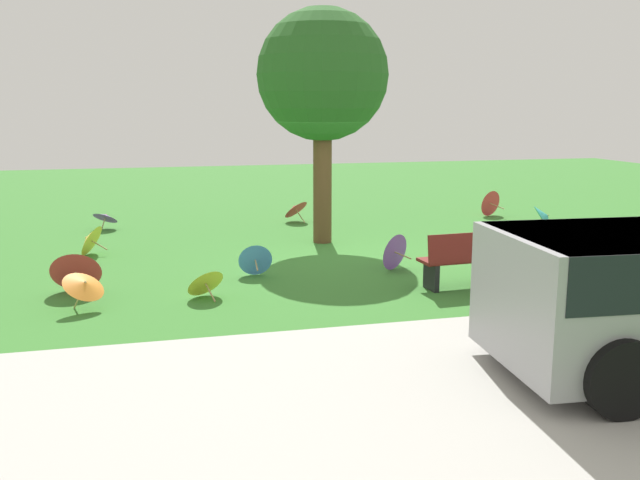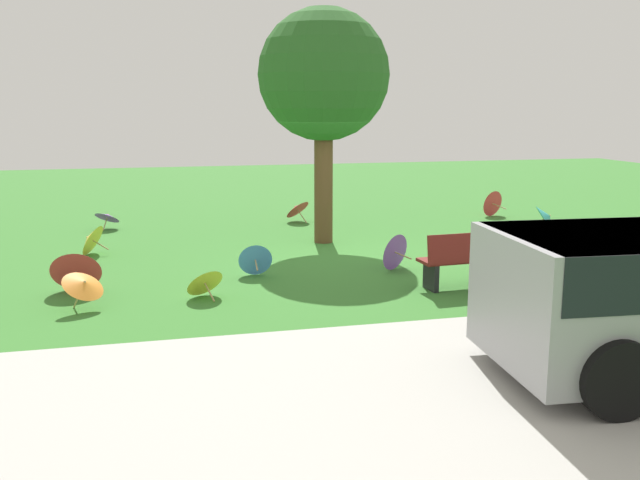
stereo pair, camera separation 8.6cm
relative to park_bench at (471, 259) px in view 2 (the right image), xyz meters
name	(u,v)px [view 2 (the right image)]	position (x,y,z in m)	size (l,w,h in m)	color
ground	(338,250)	(1.26, -3.26, -0.47)	(40.00, 40.00, 0.00)	#387A2D
road_strip	(513,382)	(1.26, 3.61, -0.46)	(40.00, 4.41, 0.01)	#B2AFA8
park_bench	(471,259)	(0.00, 0.00, 0.00)	(1.63, 0.58, 0.90)	maroon
shade_tree	(324,77)	(1.32, -4.15, 2.91)	(2.65, 2.65, 4.74)	brown
parasol_blue_0	(255,259)	(3.14, -1.62, -0.18)	(0.58, 0.52, 0.57)	tan
parasol_red_0	(76,269)	(5.95, -1.23, -0.11)	(0.78, 0.66, 0.71)	tan
parasol_red_1	(491,203)	(-3.71, -6.50, -0.13)	(0.71, 0.71, 0.68)	tan
parasol_purple_0	(392,251)	(0.77, -1.45, -0.14)	(0.67, 0.63, 0.66)	tan
parasol_orange_0	(84,284)	(5.75, -0.13, -0.08)	(0.79, 0.79, 0.58)	tan
parasol_teal_0	(547,217)	(-3.86, -4.13, -0.14)	(0.79, 0.83, 0.66)	tan
parasol_red_2	(297,208)	(1.34, -6.77, -0.12)	(0.83, 0.83, 0.59)	tan
parasol_purple_2	(108,216)	(5.77, -6.80, -0.16)	(0.78, 0.77, 0.49)	tan
parasol_yellow_1	(90,239)	(5.95, -3.97, -0.15)	(0.66, 0.75, 0.63)	tan
parasol_yellow_2	(204,281)	(4.09, -0.39, -0.21)	(0.70, 0.64, 0.50)	tan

